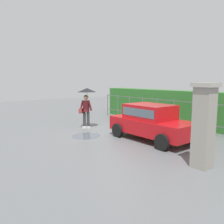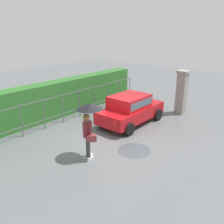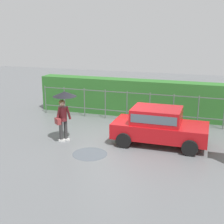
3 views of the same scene
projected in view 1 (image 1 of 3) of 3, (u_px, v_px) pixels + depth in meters
name	position (u px, v px, depth m)	size (l,w,h in m)	color
ground_plane	(116.00, 133.00, 11.06)	(40.00, 40.00, 0.00)	slate
car	(151.00, 121.00, 9.72)	(3.75, 1.87, 1.48)	#B71116
pedestrian	(86.00, 99.00, 11.98)	(0.95, 0.95, 2.08)	#333333
gate_pillar	(204.00, 125.00, 6.52)	(0.60, 0.60, 2.42)	gray
fence_section	(165.00, 111.00, 12.53)	(10.32, 0.05, 1.50)	#59605B
hedge_row	(177.00, 107.00, 13.14)	(11.27, 0.90, 1.90)	#2D6B28
puddle_near	(86.00, 136.00, 10.44)	(1.30, 1.30, 0.00)	#4C545B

